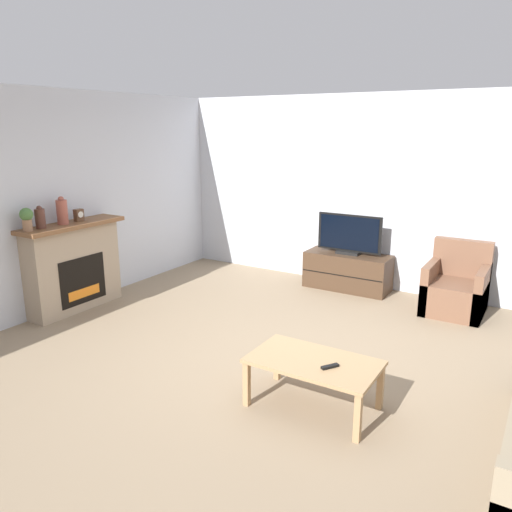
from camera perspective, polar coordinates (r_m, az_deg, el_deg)
name	(u,v)px	position (r m, az deg, el deg)	size (l,w,h in m)	color
ground_plane	(273,365)	(4.97, 1.92, -12.38)	(24.00, 24.00, 0.00)	#89755B
wall_back	(377,193)	(7.19, 13.69, 6.97)	(12.00, 0.06, 2.70)	silver
wall_left	(53,203)	(6.58, -22.18, 5.63)	(0.06, 12.00, 2.70)	silver
fireplace	(74,266)	(6.63, -20.13, -1.05)	(0.43, 1.35, 1.11)	tan
mantel_vase_left	(40,218)	(6.24, -23.45, 4.01)	(0.11, 0.11, 0.27)	#512D23
mantel_vase_centre_left	(62,211)	(6.41, -21.28, 4.79)	(0.13, 0.13, 0.34)	#994C3D
mantel_clock	(79,215)	(6.57, -19.60, 4.43)	(0.08, 0.11, 0.15)	brown
potted_plant	(27,218)	(6.14, -24.74, 3.99)	(0.15, 0.15, 0.26)	#936B4C
tv_stand	(347,271)	(7.21, 10.41, -1.73)	(1.19, 0.49, 0.51)	#422D1E
tv	(349,236)	(7.08, 10.59, 2.29)	(0.92, 0.18, 0.56)	black
armchair	(456,290)	(6.69, 21.86, -3.60)	(0.70, 0.76, 0.87)	brown
coffee_table	(314,366)	(4.17, 6.61, -12.37)	(1.04, 0.60, 0.42)	#A37F56
remote	(330,366)	(4.05, 8.46, -12.38)	(0.12, 0.15, 0.02)	black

